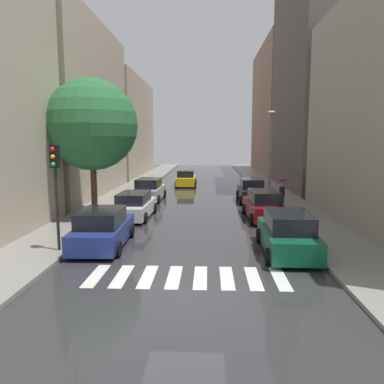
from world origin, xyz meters
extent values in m
cube|color=#2E2E30|center=(0.00, 24.00, -0.02)|extent=(28.00, 72.00, 0.04)
cube|color=gray|center=(-6.50, 24.00, 0.07)|extent=(3.00, 72.00, 0.15)
cube|color=gray|center=(6.50, 24.00, 0.07)|extent=(3.00, 72.00, 0.15)
cube|color=silver|center=(-3.15, 1.67, 0.01)|extent=(0.45, 2.20, 0.01)
cube|color=silver|center=(-2.25, 1.67, 0.01)|extent=(0.45, 2.20, 0.01)
cube|color=silver|center=(-1.35, 1.67, 0.01)|extent=(0.45, 2.20, 0.01)
cube|color=silver|center=(-0.45, 1.67, 0.01)|extent=(0.45, 2.20, 0.01)
cube|color=silver|center=(0.45, 1.67, 0.01)|extent=(0.45, 2.20, 0.01)
cube|color=silver|center=(1.35, 1.67, 0.01)|extent=(0.45, 2.20, 0.01)
cube|color=silver|center=(2.25, 1.67, 0.01)|extent=(0.45, 2.20, 0.01)
cube|color=silver|center=(3.15, 1.67, 0.01)|extent=(0.45, 2.20, 0.01)
cube|color=#B2A38C|center=(-11.00, 20.55, 7.06)|extent=(6.00, 16.34, 14.12)
cube|color=#B2A38C|center=(-11.00, 39.15, 6.29)|extent=(6.00, 18.67, 12.58)
cube|color=#564C47|center=(11.00, 26.52, 10.93)|extent=(6.00, 15.44, 21.86)
cube|color=#8C6B56|center=(11.00, 44.43, 8.86)|extent=(6.00, 19.60, 17.72)
cube|color=navy|center=(-3.92, 5.30, 0.59)|extent=(2.08, 4.74, 0.83)
cube|color=black|center=(-3.92, 5.07, 1.34)|extent=(1.79, 2.63, 0.68)
cylinder|color=black|center=(-4.94, 6.82, 0.32)|extent=(0.24, 0.65, 0.64)
cylinder|color=black|center=(-3.00, 6.88, 0.32)|extent=(0.24, 0.65, 0.64)
cylinder|color=black|center=(-4.85, 3.73, 0.32)|extent=(0.24, 0.65, 0.64)
cylinder|color=black|center=(-2.91, 3.78, 0.32)|extent=(0.24, 0.65, 0.64)
cube|color=silver|center=(-3.73, 11.47, 0.56)|extent=(1.99, 4.80, 0.76)
cube|color=black|center=(-3.74, 11.24, 1.25)|extent=(1.71, 2.66, 0.62)
cylinder|color=black|center=(-4.61, 13.07, 0.32)|extent=(0.24, 0.65, 0.64)
cylinder|color=black|center=(-2.76, 13.01, 0.32)|extent=(0.24, 0.65, 0.64)
cylinder|color=black|center=(-4.70, 9.93, 0.32)|extent=(0.24, 0.65, 0.64)
cylinder|color=black|center=(-2.85, 9.88, 0.32)|extent=(0.24, 0.65, 0.64)
cube|color=#B2B7BF|center=(-3.89, 18.10, 0.60)|extent=(2.06, 4.70, 0.85)
cube|color=black|center=(-3.90, 17.87, 1.37)|extent=(1.76, 2.61, 0.69)
cylinder|color=black|center=(-4.79, 19.67, 0.32)|extent=(0.24, 0.65, 0.64)
cylinder|color=black|center=(-2.89, 19.60, 0.32)|extent=(0.24, 0.65, 0.64)
cylinder|color=black|center=(-4.89, 16.61, 0.32)|extent=(0.24, 0.65, 0.64)
cylinder|color=black|center=(-3.00, 16.54, 0.32)|extent=(0.24, 0.65, 0.64)
cube|color=#0C4C2D|center=(3.97, 4.66, 0.60)|extent=(2.00, 4.79, 0.86)
cube|color=black|center=(3.96, 4.42, 1.38)|extent=(1.73, 2.65, 0.70)
cylinder|color=black|center=(3.04, 6.25, 0.32)|extent=(0.23, 0.64, 0.64)
cylinder|color=black|center=(4.95, 6.21, 0.32)|extent=(0.23, 0.64, 0.64)
cylinder|color=black|center=(2.98, 3.11, 0.32)|extent=(0.23, 0.64, 0.64)
cylinder|color=black|center=(4.89, 3.07, 0.32)|extent=(0.23, 0.64, 0.64)
cube|color=maroon|center=(3.96, 11.40, 0.60)|extent=(2.01, 4.77, 0.85)
cube|color=black|center=(3.97, 11.16, 1.38)|extent=(1.70, 2.65, 0.70)
cylinder|color=black|center=(2.99, 12.90, 0.32)|extent=(0.25, 0.65, 0.64)
cylinder|color=black|center=(4.79, 12.99, 0.32)|extent=(0.25, 0.65, 0.64)
cylinder|color=black|center=(3.13, 9.81, 0.32)|extent=(0.25, 0.65, 0.64)
cylinder|color=black|center=(4.93, 9.89, 0.32)|extent=(0.25, 0.65, 0.64)
cube|color=black|center=(3.96, 17.82, 0.62)|extent=(1.78, 4.50, 0.88)
cube|color=black|center=(3.96, 17.60, 1.42)|extent=(1.56, 2.48, 0.72)
cylinder|color=black|center=(3.07, 19.31, 0.32)|extent=(0.22, 0.64, 0.64)
cylinder|color=black|center=(4.84, 19.31, 0.32)|extent=(0.22, 0.64, 0.64)
cylinder|color=black|center=(3.07, 16.34, 0.32)|extent=(0.22, 0.64, 0.64)
cylinder|color=black|center=(4.84, 16.34, 0.32)|extent=(0.22, 0.64, 0.64)
cube|color=yellow|center=(-1.59, 27.38, 0.57)|extent=(1.88, 4.55, 0.80)
cube|color=black|center=(-1.59, 27.15, 1.30)|extent=(1.65, 2.51, 0.65)
cube|color=#F2EDCC|center=(-1.59, 27.15, 1.72)|extent=(0.20, 0.36, 0.18)
cylinder|color=black|center=(-2.52, 28.87, 0.32)|extent=(0.22, 0.64, 0.64)
cylinder|color=black|center=(-0.67, 28.88, 0.32)|extent=(0.22, 0.64, 0.64)
cylinder|color=black|center=(-2.50, 25.87, 0.32)|extent=(0.22, 0.64, 0.64)
cylinder|color=black|center=(-0.65, 25.89, 0.32)|extent=(0.22, 0.64, 0.64)
cylinder|color=#38513D|center=(5.41, 13.31, 0.58)|extent=(0.28, 0.28, 0.86)
cylinder|color=black|center=(5.41, 13.31, 1.36)|extent=(0.36, 0.36, 0.68)
sphere|color=tan|center=(5.41, 13.31, 1.83)|extent=(0.27, 0.27, 0.27)
cone|color=#8C1E8C|center=(5.41, 13.31, 2.13)|extent=(1.00, 1.00, 0.20)
cylinder|color=#333338|center=(5.41, 13.31, 1.74)|extent=(0.02, 0.02, 0.77)
cylinder|color=#513823|center=(-6.13, 11.28, 1.71)|extent=(0.36, 0.36, 3.12)
sphere|color=#296636|center=(-6.13, 11.28, 5.55)|extent=(5.36, 5.36, 5.36)
cylinder|color=black|center=(-5.45, 4.16, 1.85)|extent=(0.12, 0.12, 3.40)
cube|color=black|center=(-5.45, 4.16, 4.00)|extent=(0.30, 0.30, 0.90)
sphere|color=red|center=(-5.45, 3.98, 4.30)|extent=(0.18, 0.18, 0.18)
sphere|color=#F2A519|center=(-5.45, 3.98, 4.00)|extent=(0.18, 0.18, 0.18)
sphere|color=green|center=(-5.45, 3.98, 3.70)|extent=(0.18, 0.18, 0.18)
cylinder|color=#595B60|center=(5.55, 19.13, 3.39)|extent=(0.16, 0.16, 6.48)
ellipsoid|color=beige|center=(5.55, 19.13, 6.78)|extent=(0.60, 0.28, 0.24)
camera|label=1|loc=(0.71, -10.54, 4.64)|focal=34.95mm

